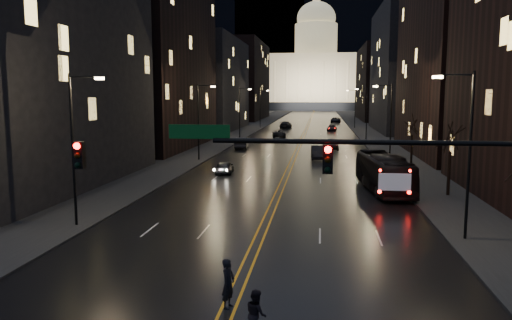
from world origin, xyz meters
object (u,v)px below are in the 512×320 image
(bus, at_px, (384,173))
(oncoming_car_b, at_px, (242,143))
(receding_car_a, at_px, (318,152))
(oncoming_car_a, at_px, (225,167))
(pedestrian_a, at_px, (228,284))
(traffic_signal, at_px, (399,175))
(pedestrian_b, at_px, (256,314))

(bus, height_order, oncoming_car_b, bus)
(oncoming_car_b, xyz_separation_m, receding_car_a, (11.11, -10.48, 0.01))
(oncoming_car_a, relative_size, pedestrian_a, 2.10)
(bus, height_order, oncoming_car_a, bus)
(oncoming_car_a, xyz_separation_m, receding_car_a, (9.16, 12.53, 0.16))
(oncoming_car_a, distance_m, oncoming_car_b, 23.09)
(traffic_signal, distance_m, oncoming_car_a, 33.43)
(oncoming_car_b, xyz_separation_m, pedestrian_a, (8.06, -53.78, 0.12))
(pedestrian_b, bearing_deg, traffic_signal, -94.26)
(bus, distance_m, pedestrian_a, 25.11)
(oncoming_car_b, height_order, pedestrian_b, oncoming_car_b)
(oncoming_car_b, bearing_deg, pedestrian_a, 94.06)
(pedestrian_b, bearing_deg, oncoming_car_b, -18.09)
(pedestrian_a, xyz_separation_m, pedestrian_b, (1.30, -2.09, -0.12))
(traffic_signal, relative_size, pedestrian_b, 10.75)
(oncoming_car_b, relative_size, pedestrian_a, 2.65)
(traffic_signal, distance_m, bus, 24.15)
(pedestrian_a, bearing_deg, traffic_signal, -75.20)
(receding_car_a, height_order, pedestrian_b, receding_car_a)
(oncoming_car_a, xyz_separation_m, pedestrian_b, (7.42, -32.86, 0.14))
(bus, xyz_separation_m, pedestrian_a, (-8.39, -23.65, -0.57))
(receding_car_a, bearing_deg, pedestrian_a, -96.92)
(bus, distance_m, pedestrian_b, 26.71)
(pedestrian_a, bearing_deg, bus, -3.81)
(oncoming_car_b, distance_m, pedestrian_b, 56.65)
(oncoming_car_b, xyz_separation_m, pedestrian_b, (9.36, -55.87, -0.01))
(bus, height_order, pedestrian_a, bus)
(traffic_signal, distance_m, receding_car_a, 43.71)
(oncoming_car_a, bearing_deg, traffic_signal, 108.08)
(traffic_signal, distance_m, pedestrian_a, 7.25)
(oncoming_car_b, bearing_deg, traffic_signal, 100.09)
(bus, distance_m, receding_car_a, 20.38)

